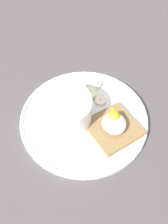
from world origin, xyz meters
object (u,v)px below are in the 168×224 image
(poached_egg, at_px, (114,122))
(banana_slice_back, at_px, (89,93))
(oatmeal_bowl, at_px, (66,112))
(banana_slice_right, at_px, (78,92))
(banana_slice_front, at_px, (94,84))
(banana_slice_left, at_px, (100,101))
(toast_slice, at_px, (113,128))

(poached_egg, relative_size, banana_slice_back, 1.76)
(poached_egg, bearing_deg, oatmeal_bowl, -113.31)
(poached_egg, xyz_separation_m, banana_slice_back, (-0.10, -0.03, -0.02))
(poached_egg, relative_size, banana_slice_right, 1.61)
(poached_egg, height_order, banana_slice_front, poached_egg)
(oatmeal_bowl, xyz_separation_m, banana_slice_right, (-0.08, 0.04, -0.03))
(banana_slice_front, relative_size, banana_slice_back, 0.88)
(banana_slice_back, bearing_deg, banana_slice_right, -114.69)
(banana_slice_left, bearing_deg, banana_slice_right, -127.84)
(oatmeal_bowl, relative_size, banana_slice_front, 2.94)
(oatmeal_bowl, xyz_separation_m, toast_slice, (0.04, 0.09, -0.03))
(banana_slice_front, bearing_deg, banana_slice_right, -68.42)
(banana_slice_right, bearing_deg, banana_slice_back, 65.31)
(banana_slice_front, bearing_deg, toast_slice, 5.03)
(oatmeal_bowl, height_order, banana_slice_front, oatmeal_bowl)
(banana_slice_back, bearing_deg, toast_slice, 15.37)
(oatmeal_bowl, height_order, banana_slice_back, oatmeal_bowl)
(toast_slice, relative_size, banana_slice_front, 3.29)
(oatmeal_bowl, xyz_separation_m, poached_egg, (0.04, 0.09, -0.01))
(banana_slice_front, height_order, banana_slice_right, banana_slice_front)
(banana_slice_front, relative_size, banana_slice_left, 1.08)
(poached_egg, bearing_deg, banana_slice_front, -174.65)
(banana_slice_right, bearing_deg, poached_egg, 25.41)
(poached_egg, xyz_separation_m, banana_slice_front, (-0.13, -0.01, -0.02))
(banana_slice_back, xyz_separation_m, banana_slice_right, (-0.01, -0.03, -0.00))
(oatmeal_bowl, xyz_separation_m, banana_slice_left, (-0.04, 0.09, -0.03))
(toast_slice, height_order, banana_slice_front, banana_slice_front)
(toast_slice, xyz_separation_m, banana_slice_left, (-0.08, -0.01, -0.00))
(poached_egg, relative_size, banana_slice_front, 2.00)
(banana_slice_right, bearing_deg, toast_slice, 24.75)
(banana_slice_front, distance_m, banana_slice_back, 0.03)
(poached_egg, bearing_deg, banana_slice_right, -154.59)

